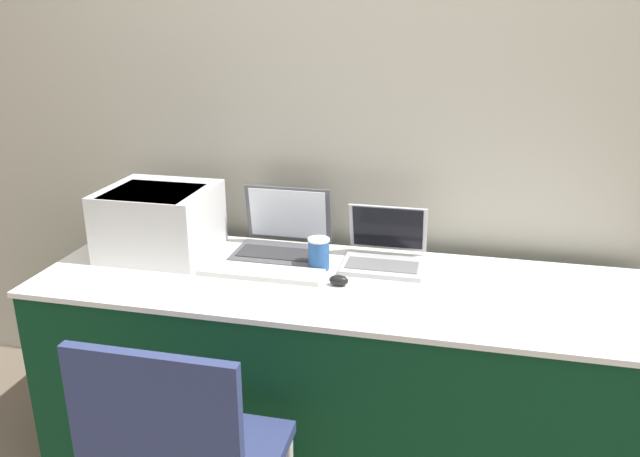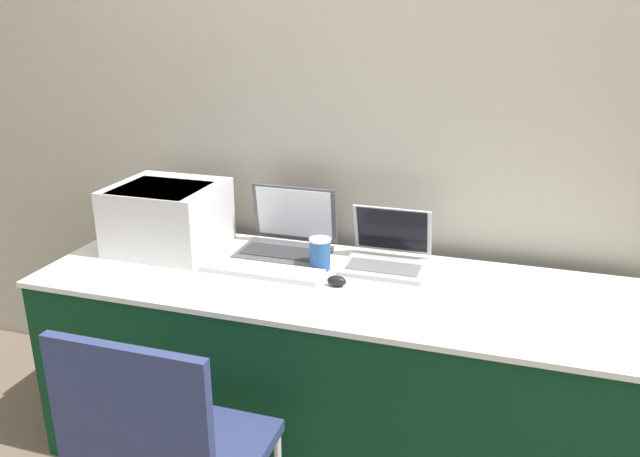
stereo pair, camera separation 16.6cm
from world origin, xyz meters
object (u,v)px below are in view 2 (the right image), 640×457
at_px(external_keyboard, 261,271).
at_px(coffee_cup, 320,254).
at_px(mouse, 337,281).
at_px(laptop_left, 287,238).
at_px(chair, 166,454).
at_px(laptop_right, 387,254).
at_px(printer, 167,215).

bearing_deg(external_keyboard, coffee_cup, 28.11).
relative_size(coffee_cup, mouse, 1.76).
bearing_deg(mouse, external_keyboard, 175.11).
distance_m(laptop_left, external_keyboard, 0.24).
distance_m(external_keyboard, chair, 0.78).
bearing_deg(laptop_left, laptop_right, -4.37).
height_order(laptop_left, laptop_right, laptop_left).
distance_m(printer, laptop_right, 0.89).
relative_size(external_keyboard, mouse, 6.69).
relative_size(laptop_left, chair, 0.38).
relative_size(printer, external_keyboard, 0.89).
xyz_separation_m(external_keyboard, coffee_cup, (0.19, 0.10, 0.05)).
relative_size(laptop_left, laptop_right, 1.17).
relative_size(external_keyboard, chair, 0.49).
bearing_deg(coffee_cup, chair, -101.22).
bearing_deg(chair, printer, 118.66).
bearing_deg(laptop_right, coffee_cup, -155.94).
xyz_separation_m(laptop_left, chair, (0.01, -0.99, -0.28)).
height_order(printer, chair, printer).
relative_size(printer, laptop_right, 1.35).
distance_m(printer, mouse, 0.78).
bearing_deg(printer, coffee_cup, -2.14).
distance_m(external_keyboard, coffee_cup, 0.23).
xyz_separation_m(printer, laptop_right, (0.88, 0.08, -0.09)).
bearing_deg(printer, laptop_left, 13.30).
bearing_deg(external_keyboard, laptop_right, 25.94).
height_order(printer, laptop_left, printer).
xyz_separation_m(printer, mouse, (0.75, -0.15, -0.12)).
relative_size(laptop_right, chair, 0.32).
bearing_deg(chair, mouse, 69.30).
height_order(laptop_left, mouse, laptop_left).
distance_m(laptop_right, coffee_cup, 0.25).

